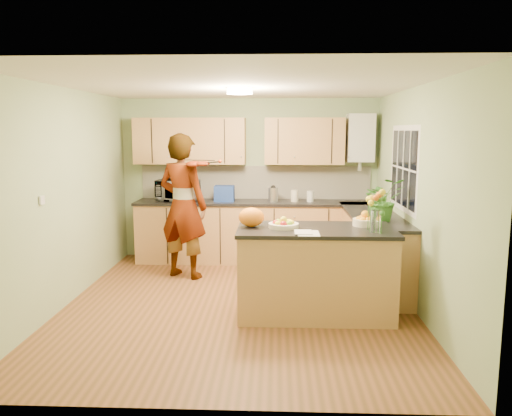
{
  "coord_description": "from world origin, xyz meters",
  "views": [
    {
      "loc": [
        0.44,
        -5.59,
        2.01
      ],
      "look_at": [
        0.18,
        0.5,
        1.06
      ],
      "focal_mm": 35.0,
      "sensor_mm": 36.0,
      "label": 1
    }
  ],
  "objects": [
    {
      "name": "floor",
      "position": [
        0.0,
        0.0,
        0.0
      ],
      "size": [
        4.5,
        4.5,
        0.0
      ],
      "primitive_type": "plane",
      "color": "brown",
      "rests_on": "ground"
    },
    {
      "name": "ceiling",
      "position": [
        0.0,
        0.0,
        2.5
      ],
      "size": [
        4.0,
        4.5,
        0.02
      ],
      "primitive_type": "cube",
      "color": "silver",
      "rests_on": "wall_back"
    },
    {
      "name": "wall_back",
      "position": [
        0.0,
        2.25,
        1.25
      ],
      "size": [
        4.0,
        0.02,
        2.5
      ],
      "primitive_type": "cube",
      "color": "gray",
      "rests_on": "floor"
    },
    {
      "name": "wall_front",
      "position": [
        0.0,
        -2.25,
        1.25
      ],
      "size": [
        4.0,
        0.02,
        2.5
      ],
      "primitive_type": "cube",
      "color": "gray",
      "rests_on": "floor"
    },
    {
      "name": "wall_left",
      "position": [
        -2.0,
        0.0,
        1.25
      ],
      "size": [
        0.02,
        4.5,
        2.5
      ],
      "primitive_type": "cube",
      "color": "gray",
      "rests_on": "floor"
    },
    {
      "name": "wall_right",
      "position": [
        2.0,
        0.0,
        1.25
      ],
      "size": [
        0.02,
        4.5,
        2.5
      ],
      "primitive_type": "cube",
      "color": "gray",
      "rests_on": "floor"
    },
    {
      "name": "back_counter",
      "position": [
        0.1,
        1.95,
        0.47
      ],
      "size": [
        3.64,
        0.62,
        0.94
      ],
      "color": "#A87943",
      "rests_on": "floor"
    },
    {
      "name": "right_counter",
      "position": [
        1.7,
        0.85,
        0.47
      ],
      "size": [
        0.62,
        2.24,
        0.94
      ],
      "color": "#A87943",
      "rests_on": "floor"
    },
    {
      "name": "splashback",
      "position": [
        0.1,
        2.23,
        1.2
      ],
      "size": [
        3.6,
        0.02,
        0.52
      ],
      "primitive_type": "cube",
      "color": "white",
      "rests_on": "back_counter"
    },
    {
      "name": "upper_cabinets",
      "position": [
        -0.18,
        2.08,
        1.85
      ],
      "size": [
        3.2,
        0.34,
        0.7
      ],
      "color": "#A87943",
      "rests_on": "wall_back"
    },
    {
      "name": "boiler",
      "position": [
        1.7,
        2.09,
        1.9
      ],
      "size": [
        0.4,
        0.3,
        0.86
      ],
      "color": "silver",
      "rests_on": "wall_back"
    },
    {
      "name": "window_right",
      "position": [
        1.99,
        0.6,
        1.55
      ],
      "size": [
        0.01,
        1.3,
        1.05
      ],
      "color": "silver",
      "rests_on": "wall_right"
    },
    {
      "name": "light_switch",
      "position": [
        -1.99,
        -0.6,
        1.3
      ],
      "size": [
        0.02,
        0.09,
        0.09
      ],
      "primitive_type": "cube",
      "color": "silver",
      "rests_on": "wall_left"
    },
    {
      "name": "ceiling_lamp",
      "position": [
        0.0,
        0.3,
        2.46
      ],
      "size": [
        0.3,
        0.3,
        0.07
      ],
      "color": "#FFEABF",
      "rests_on": "ceiling"
    },
    {
      "name": "peninsula_island",
      "position": [
        0.86,
        -0.29,
        0.49
      ],
      "size": [
        1.69,
        0.87,
        0.97
      ],
      "color": "#A87943",
      "rests_on": "floor"
    },
    {
      "name": "fruit_dish",
      "position": [
        0.51,
        -0.29,
        1.02
      ],
      "size": [
        0.33,
        0.33,
        0.12
      ],
      "color": "beige",
      "rests_on": "peninsula_island"
    },
    {
      "name": "orange_bowl",
      "position": [
        1.41,
        -0.14,
        1.04
      ],
      "size": [
        0.27,
        0.27,
        0.16
      ],
      "color": "beige",
      "rests_on": "peninsula_island"
    },
    {
      "name": "flower_vase",
      "position": [
        1.46,
        -0.47,
        1.3
      ],
      "size": [
        0.27,
        0.27,
        0.49
      ],
      "rotation": [
        0.0,
        0.0,
        -0.36
      ],
      "color": "silver",
      "rests_on": "peninsula_island"
    },
    {
      "name": "orange_bag",
      "position": [
        0.16,
        -0.24,
        1.07
      ],
      "size": [
        0.35,
        0.33,
        0.21
      ],
      "primitive_type": "ellipsoid",
      "rotation": [
        0.0,
        0.0,
        0.39
      ],
      "color": "orange",
      "rests_on": "peninsula_island"
    },
    {
      "name": "papers",
      "position": [
        0.76,
        -0.59,
        0.97
      ],
      "size": [
        0.22,
        0.3,
        0.01
      ],
      "primitive_type": "cube",
      "color": "silver",
      "rests_on": "peninsula_island"
    },
    {
      "name": "violinist",
      "position": [
        -0.84,
        1.08,
        0.99
      ],
      "size": [
        0.85,
        0.72,
        1.98
      ],
      "primitive_type": "imported",
      "rotation": [
        0.0,
        0.0,
        2.72
      ],
      "color": "tan",
      "rests_on": "floor"
    },
    {
      "name": "violin",
      "position": [
        -0.64,
        0.86,
        1.58
      ],
      "size": [
        0.65,
        0.57,
        0.16
      ],
      "primitive_type": null,
      "rotation": [
        0.17,
        0.0,
        -0.61
      ],
      "color": "#591305",
      "rests_on": "violinist"
    },
    {
      "name": "microwave",
      "position": [
        -1.08,
        1.92,
        1.1
      ],
      "size": [
        0.69,
        0.57,
        0.33
      ],
      "primitive_type": "imported",
      "rotation": [
        0.0,
        0.0,
        -0.34
      ],
      "color": "silver",
      "rests_on": "back_counter"
    },
    {
      "name": "blue_box",
      "position": [
        -0.36,
        1.92,
        1.06
      ],
      "size": [
        0.3,
        0.22,
        0.24
      ],
      "primitive_type": "cube",
      "rotation": [
        0.0,
        0.0,
        -0.01
      ],
      "color": "navy",
      "rests_on": "back_counter"
    },
    {
      "name": "kettle",
      "position": [
        0.38,
        1.93,
        1.06
      ],
      "size": [
        0.15,
        0.15,
        0.29
      ],
      "rotation": [
        0.0,
        0.0,
        0.27
      ],
      "color": "silver",
      "rests_on": "back_counter"
    },
    {
      "name": "jar_cream",
      "position": [
        0.71,
        1.94,
        1.03
      ],
      "size": [
        0.12,
        0.12,
        0.17
      ],
      "primitive_type": "cylinder",
      "rotation": [
        0.0,
        0.0,
        -0.04
      ],
      "color": "beige",
      "rests_on": "back_counter"
    },
    {
      "name": "jar_white",
      "position": [
        0.95,
        1.94,
        1.02
      ],
      "size": [
        0.11,
        0.11,
        0.16
      ],
      "primitive_type": "cylinder",
      "rotation": [
        0.0,
        0.0,
        -0.08
      ],
      "color": "silver",
      "rests_on": "back_counter"
    },
    {
      "name": "potted_plant",
      "position": [
        1.7,
        0.32,
        1.2
      ],
      "size": [
        0.51,
        0.46,
        0.52
      ],
      "primitive_type": "imported",
      "rotation": [
        0.0,
        0.0,
        0.11
      ],
      "color": "#336E24",
      "rests_on": "right_counter"
    }
  ]
}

